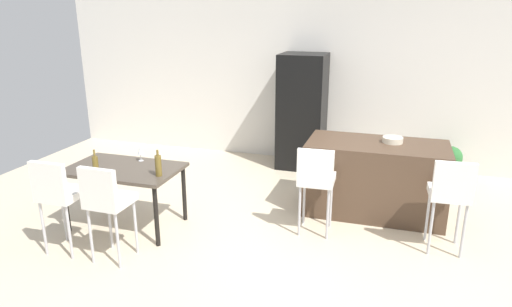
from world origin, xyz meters
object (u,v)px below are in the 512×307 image
at_px(bar_chair_left, 316,177).
at_px(dining_table, 124,173).
at_px(dining_chair_near, 58,192).
at_px(refrigerator, 302,112).
at_px(kitchen_island, 375,178).
at_px(fruit_bowl, 393,140).
at_px(potted_plant, 450,161).
at_px(dining_chair_far, 106,198).
at_px(wine_glass_left, 140,151).
at_px(wine_bottle_middle, 158,165).
at_px(wine_bottle_end, 95,164).
at_px(bar_chair_middle, 450,191).

relative_size(bar_chair_left, dining_table, 0.81).
relative_size(bar_chair_left, dining_chair_near, 1.00).
bearing_deg(refrigerator, kitchen_island, -49.92).
xyz_separation_m(fruit_bowl, potted_plant, (0.86, 1.41, -0.65)).
bearing_deg(dining_chair_near, potted_plant, 40.73).
height_order(bar_chair_left, potted_plant, bar_chair_left).
relative_size(bar_chair_left, dining_chair_far, 1.00).
bearing_deg(dining_chair_far, kitchen_island, 39.24).
bearing_deg(fruit_bowl, wine_glass_left, -159.36).
xyz_separation_m(dining_table, wine_bottle_middle, (0.53, -0.13, 0.20)).
height_order(dining_chair_far, wine_bottle_middle, dining_chair_far).
relative_size(dining_table, refrigerator, 0.71).
distance_m(wine_bottle_end, wine_glass_left, 0.60).
relative_size(bar_chair_middle, refrigerator, 0.57).
xyz_separation_m(kitchen_island, refrigerator, (-1.27, 1.51, 0.46)).
xyz_separation_m(bar_chair_middle, potted_plant, (0.24, 2.31, -0.39)).
xyz_separation_m(wine_bottle_end, refrigerator, (1.69, 3.06, 0.07)).
relative_size(bar_chair_middle, dining_chair_near, 1.00).
xyz_separation_m(wine_bottle_middle, fruit_bowl, (2.43, 1.49, 0.09)).
bearing_deg(kitchen_island, wine_bottle_middle, -148.08).
height_order(dining_chair_far, refrigerator, refrigerator).
relative_size(bar_chair_left, potted_plant, 1.95).
xyz_separation_m(bar_chair_middle, dining_table, (-3.58, -0.47, -0.03)).
relative_size(kitchen_island, bar_chair_middle, 1.63).
height_order(refrigerator, potted_plant, refrigerator).
distance_m(dining_table, dining_chair_near, 0.82).
height_order(bar_chair_left, dining_chair_far, same).
distance_m(bar_chair_left, potted_plant, 2.86).
height_order(bar_chair_middle, wine_bottle_middle, bar_chair_middle).
bearing_deg(bar_chair_middle, fruit_bowl, 124.69).
bearing_deg(refrigerator, dining_table, -118.66).
distance_m(kitchen_island, potted_plant, 1.82).
bearing_deg(kitchen_island, wine_glass_left, -159.75).
bearing_deg(dining_table, dining_chair_far, -69.09).
xyz_separation_m(dining_chair_far, refrigerator, (1.23, 3.55, 0.22)).
height_order(kitchen_island, wine_glass_left, kitchen_island).
xyz_separation_m(wine_bottle_end, wine_glass_left, (0.24, 0.55, 0.02)).
height_order(kitchen_island, wine_bottle_middle, wine_bottle_middle).
distance_m(dining_chair_far, wine_bottle_middle, 0.70).
xyz_separation_m(refrigerator, fruit_bowl, (1.44, -1.42, 0.04)).
distance_m(wine_bottle_middle, wine_glass_left, 0.62).
distance_m(wine_bottle_middle, wine_bottle_end, 0.72).
xyz_separation_m(refrigerator, potted_plant, (2.30, -0.01, -0.61)).
bearing_deg(bar_chair_middle, wine_glass_left, -176.85).
xyz_separation_m(wine_bottle_middle, wine_glass_left, (-0.47, 0.40, 0.00)).
bearing_deg(wine_bottle_end, fruit_bowl, 27.65).
distance_m(dining_chair_near, refrigerator, 3.99).
bearing_deg(bar_chair_left, dining_chair_near, -153.54).
height_order(dining_table, refrigerator, refrigerator).
bearing_deg(refrigerator, bar_chair_left, -74.20).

